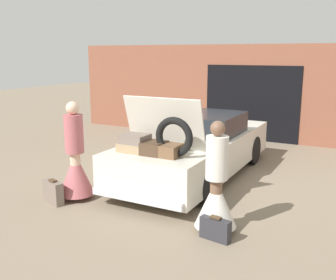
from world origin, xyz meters
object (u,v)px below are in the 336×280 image
at_px(person_left, 76,165).
at_px(suitcase_beside_left_person, 53,192).
at_px(car, 196,147).
at_px(person_right, 216,193).
at_px(suitcase_beside_right_person, 215,229).

relative_size(person_left, suitcase_beside_left_person, 3.71).
height_order(car, person_right, car).
xyz_separation_m(person_right, suitcase_beside_left_person, (-2.86, -0.30, -0.38)).
height_order(car, suitcase_beside_right_person, car).
bearing_deg(person_right, person_left, 87.72).
height_order(suitcase_beside_left_person, suitcase_beside_right_person, suitcase_beside_left_person).
xyz_separation_m(car, suitcase_beside_right_person, (1.44, -2.57, -0.45)).
bearing_deg(person_left, suitcase_beside_left_person, -30.67).
height_order(car, suitcase_beside_left_person, car).
distance_m(person_left, suitcase_beside_left_person, 0.60).
height_order(person_right, suitcase_beside_right_person, person_right).
distance_m(car, person_right, 2.66).
relative_size(car, suitcase_beside_left_person, 10.13).
bearing_deg(car, suitcase_beside_right_person, -60.76).
relative_size(car, person_left, 2.73).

